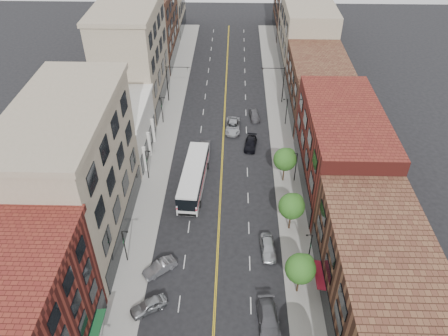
# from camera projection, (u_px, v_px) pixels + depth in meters

# --- Properties ---
(ground) EXTENTS (220.00, 220.00, 0.00)m
(ground) POSITION_uv_depth(u_px,v_px,m) (214.00, 321.00, 47.03)
(ground) COLOR black
(ground) RESTS_ON ground
(sidewalk_left) EXTENTS (4.00, 110.00, 0.15)m
(sidewalk_left) POSITION_uv_depth(u_px,v_px,m) (165.00, 138.00, 74.85)
(sidewalk_left) COLOR gray
(sidewalk_left) RESTS_ON ground
(sidewalk_right) EXTENTS (4.00, 110.00, 0.15)m
(sidewalk_right) POSITION_uv_depth(u_px,v_px,m) (282.00, 140.00, 74.43)
(sidewalk_right) COLOR gray
(sidewalk_right) RESTS_ON ground
(bldg_l_redbrick) EXTENTS (10.00, 16.00, 14.00)m
(bldg_l_redbrick) POSITION_uv_depth(u_px,v_px,m) (17.00, 331.00, 38.36)
(bldg_l_redbrick) COLOR maroon
(bldg_l_redbrick) RESTS_ON ground
(bldg_l_tanoffice) EXTENTS (10.00, 22.00, 18.00)m
(bldg_l_tanoffice) POSITION_uv_depth(u_px,v_px,m) (76.00, 177.00, 52.15)
(bldg_l_tanoffice) COLOR gray
(bldg_l_tanoffice) RESTS_ON ground
(bldg_l_white) EXTENTS (10.00, 14.00, 8.00)m
(bldg_l_white) POSITION_uv_depth(u_px,v_px,m) (116.00, 131.00, 69.43)
(bldg_l_white) COLOR silver
(bldg_l_white) RESTS_ON ground
(bldg_l_far_a) EXTENTS (10.00, 20.00, 18.00)m
(bldg_l_far_a) POSITION_uv_depth(u_px,v_px,m) (132.00, 57.00, 79.81)
(bldg_l_far_a) COLOR gray
(bldg_l_far_a) RESTS_ON ground
(bldg_l_far_b) EXTENTS (10.00, 20.00, 15.00)m
(bldg_l_far_b) POSITION_uv_depth(u_px,v_px,m) (151.00, 27.00, 96.53)
(bldg_l_far_b) COLOR #573022
(bldg_l_far_b) RESTS_ON ground
(bldg_r_near) EXTENTS (10.00, 26.00, 10.00)m
(bldg_r_near) POSITION_uv_depth(u_px,v_px,m) (383.00, 296.00, 43.61)
(bldg_r_near) COLOR #573022
(bldg_r_near) RESTS_ON ground
(bldg_r_mid) EXTENTS (10.00, 22.00, 12.00)m
(bldg_r_mid) POSITION_uv_depth(u_px,v_px,m) (340.00, 149.00, 61.96)
(bldg_r_mid) COLOR maroon
(bldg_r_mid) RESTS_ON ground
(bldg_r_far_a) EXTENTS (10.00, 20.00, 10.00)m
(bldg_r_far_a) POSITION_uv_depth(u_px,v_px,m) (318.00, 87.00, 79.17)
(bldg_r_far_a) COLOR #573022
(bldg_r_far_a) RESTS_ON ground
(bldg_r_far_b) EXTENTS (10.00, 22.00, 14.00)m
(bldg_r_far_b) POSITION_uv_depth(u_px,v_px,m) (305.00, 34.00, 94.54)
(bldg_r_far_b) COLOR gray
(bldg_r_far_b) RESTS_ON ground
(bldg_r_far_c) EXTENTS (10.00, 18.00, 11.00)m
(bldg_r_far_c) POSITION_uv_depth(u_px,v_px,m) (295.00, 10.00, 111.26)
(bldg_r_far_c) COLOR #573022
(bldg_r_far_c) RESTS_ON ground
(tree_r_1) EXTENTS (3.40, 3.40, 5.59)m
(tree_r_1) POSITION_uv_depth(u_px,v_px,m) (301.00, 268.00, 47.52)
(tree_r_1) COLOR black
(tree_r_1) RESTS_ON sidewalk_right
(tree_r_2) EXTENTS (3.40, 3.40, 5.59)m
(tree_r_2) POSITION_uv_depth(u_px,v_px,m) (292.00, 205.00, 55.42)
(tree_r_2) COLOR black
(tree_r_2) RESTS_ON sidewalk_right
(tree_r_3) EXTENTS (3.40, 3.40, 5.59)m
(tree_r_3) POSITION_uv_depth(u_px,v_px,m) (286.00, 159.00, 63.32)
(tree_r_3) COLOR black
(tree_r_3) RESTS_ON sidewalk_right
(lamp_l_1) EXTENTS (0.81, 0.55, 5.05)m
(lamp_l_1) POSITION_uv_depth(u_px,v_px,m) (125.00, 244.00, 51.76)
(lamp_l_1) COLOR black
(lamp_l_1) RESTS_ON sidewalk_left
(lamp_l_2) EXTENTS (0.81, 0.55, 5.05)m
(lamp_l_2) POSITION_uv_depth(u_px,v_px,m) (147.00, 163.00, 64.41)
(lamp_l_2) COLOR black
(lamp_l_2) RESTS_ON sidewalk_left
(lamp_l_3) EXTENTS (0.81, 0.55, 5.05)m
(lamp_l_3) POSITION_uv_depth(u_px,v_px,m) (162.00, 108.00, 77.05)
(lamp_l_3) COLOR black
(lamp_l_3) RESTS_ON sidewalk_left
(lamp_r_1) EXTENTS (0.81, 0.55, 5.05)m
(lamp_r_1) POSITION_uv_depth(u_px,v_px,m) (310.00, 248.00, 51.30)
(lamp_r_1) COLOR black
(lamp_r_1) RESTS_ON sidewalk_right
(lamp_r_2) EXTENTS (0.81, 0.55, 5.05)m
(lamp_r_2) POSITION_uv_depth(u_px,v_px,m) (296.00, 165.00, 63.94)
(lamp_r_2) COLOR black
(lamp_r_2) RESTS_ON sidewalk_right
(lamp_r_3) EXTENTS (0.81, 0.55, 5.05)m
(lamp_r_3) POSITION_uv_depth(u_px,v_px,m) (286.00, 110.00, 76.59)
(lamp_r_3) COLOR black
(lamp_r_3) RESTS_ON sidewalk_right
(signal_mast_left) EXTENTS (4.49, 0.18, 7.20)m
(signal_mast_left) POSITION_uv_depth(u_px,v_px,m) (171.00, 79.00, 82.33)
(signal_mast_left) COLOR black
(signal_mast_left) RESTS_ON sidewalk_left
(signal_mast_right) EXTENTS (4.49, 0.18, 7.20)m
(signal_mast_right) POSITION_uv_depth(u_px,v_px,m) (280.00, 81.00, 81.90)
(signal_mast_right) COLOR black
(signal_mast_right) RESTS_ON sidewalk_right
(city_bus) EXTENTS (3.86, 13.44, 3.42)m
(city_bus) POSITION_uv_depth(u_px,v_px,m) (194.00, 176.00, 63.56)
(city_bus) COLOR silver
(city_bus) RESTS_ON ground
(car_angle_a) EXTENTS (4.37, 3.64, 1.41)m
(car_angle_a) POSITION_uv_depth(u_px,v_px,m) (148.00, 306.00, 47.71)
(car_angle_a) COLOR #94979A
(car_angle_a) RESTS_ON ground
(car_angle_b) EXTENTS (4.14, 3.75, 1.37)m
(car_angle_b) POSITION_uv_depth(u_px,v_px,m) (160.00, 268.00, 51.88)
(car_angle_b) COLOR #9A9CA1
(car_angle_b) RESTS_ON ground
(car_parked_mid) EXTENTS (2.51, 5.47, 1.55)m
(car_parked_mid) POSITION_uv_depth(u_px,v_px,m) (268.00, 319.00, 46.28)
(car_parked_mid) COLOR #4F4F54
(car_parked_mid) RESTS_ON ground
(car_parked_far) EXTENTS (2.12, 4.65, 1.55)m
(car_parked_far) POSITION_uv_depth(u_px,v_px,m) (268.00, 247.00, 54.27)
(car_parked_far) COLOR #A4A8AC
(car_parked_far) RESTS_ON ground
(car_lane_behind) EXTENTS (1.72, 4.47, 1.45)m
(car_lane_behind) POSITION_uv_depth(u_px,v_px,m) (205.00, 148.00, 71.36)
(car_lane_behind) COLOR #434348
(car_lane_behind) RESTS_ON ground
(car_lane_a) EXTENTS (2.46, 4.81, 1.34)m
(car_lane_a) POSITION_uv_depth(u_px,v_px,m) (251.00, 144.00, 72.43)
(car_lane_a) COLOR black
(car_lane_a) RESTS_ON ground
(car_lane_b) EXTENTS (2.74, 5.68, 1.56)m
(car_lane_b) POSITION_uv_depth(u_px,v_px,m) (233.00, 126.00, 76.52)
(car_lane_b) COLOR #AFB2B8
(car_lane_b) RESTS_ON ground
(car_lane_c) EXTENTS (2.12, 4.32, 1.42)m
(car_lane_c) POSITION_uv_depth(u_px,v_px,m) (254.00, 115.00, 79.67)
(car_lane_c) COLOR #55545A
(car_lane_c) RESTS_ON ground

